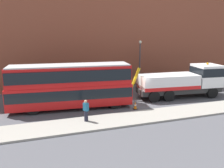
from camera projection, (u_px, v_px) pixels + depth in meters
ground_plane at (134, 102)px, 23.10m from camera, size 120.00×120.00×0.00m
near_kerb at (154, 115)px, 19.20m from camera, size 60.00×2.80×0.15m
building_facade at (110, 22)px, 28.55m from camera, size 60.00×1.50×16.00m
recovery_tow_truck at (183, 81)px, 24.49m from camera, size 10.23×3.48×3.67m
double_decker_bus at (71, 85)px, 20.79m from camera, size 11.19×3.58×4.06m
pedestrian_onlooker at (86, 111)px, 17.63m from camera, size 0.44×0.48×1.71m
traffic_cone_near_bus at (135, 106)px, 20.89m from camera, size 0.36×0.36×0.72m
street_lamp at (140, 60)px, 28.53m from camera, size 0.36×0.36×5.83m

